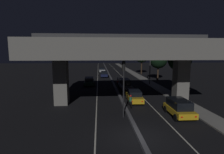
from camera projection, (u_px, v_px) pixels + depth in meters
name	position (u px, v px, depth m)	size (l,w,h in m)	color
ground_plane	(139.00, 137.00, 13.23)	(200.00, 200.00, 0.00)	black
lane_line_left_inner	(98.00, 76.00, 47.56)	(0.12, 126.00, 0.00)	beige
lane_line_right_inner	(122.00, 76.00, 48.05)	(0.12, 126.00, 0.00)	beige
median_divider	(110.00, 76.00, 47.79)	(0.36, 126.00, 0.27)	#4C4C51
sidewalk_right	(144.00, 80.00, 41.47)	(2.21, 126.00, 0.13)	gray
elevated_overpass	(123.00, 52.00, 21.51)	(21.47, 11.43, 8.63)	slate
traffic_light_left_of_median	(124.00, 78.00, 16.95)	(0.30, 0.49, 5.76)	black
street_lamp	(149.00, 60.00, 34.22)	(2.28, 0.32, 8.31)	#2D2D30
car_taxi_yellow_lead	(179.00, 107.00, 17.59)	(2.05, 3.96, 1.70)	gold
car_taxi_yellow_second	(134.00, 96.00, 22.86)	(2.06, 4.48, 1.51)	gold
car_grey_third	(125.00, 84.00, 30.82)	(2.04, 4.47, 1.80)	#515459
car_dark_green_lead_oncoming	(89.00, 81.00, 34.41)	(2.12, 4.69, 1.59)	black
car_dark_blue_second_oncoming	(104.00, 74.00, 46.26)	(2.00, 4.14, 1.52)	#141938
car_silver_third_oncoming	(102.00, 70.00, 57.15)	(2.14, 4.07, 1.51)	gray
motorcycle_black_filtering_near	(131.00, 102.00, 20.70)	(0.34, 1.77, 1.42)	black
motorcycle_blue_filtering_mid	(123.00, 89.00, 27.89)	(0.32, 1.82, 1.46)	black
motorcycle_red_filtering_far	(118.00, 81.00, 35.50)	(0.33, 1.86, 1.45)	black
pedestrian_on_sidewalk	(185.00, 95.00, 22.25)	(0.32, 0.32, 1.79)	#2D261E
roadside_tree_kerbside_near	(180.00, 60.00, 27.50)	(3.65, 3.65, 7.13)	#38281C
roadside_tree_kerbside_mid	(158.00, 60.00, 40.01)	(4.02, 4.02, 6.83)	#38281C
roadside_tree_kerbside_far	(142.00, 56.00, 51.83)	(3.95, 3.95, 7.43)	#2D2116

